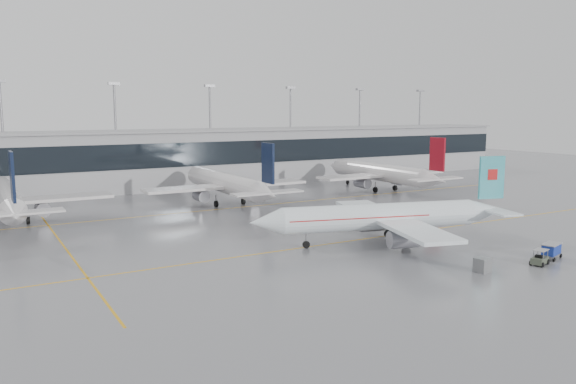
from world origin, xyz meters
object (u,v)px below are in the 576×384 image
baggage_cart (551,250)px  baggage_tug (540,260)px  air_canada_jet (389,217)px  gse_unit (482,265)px

baggage_cart → baggage_tug: bearing=-180.0°
air_canada_jet → gse_unit: bearing=105.9°
air_canada_jet → gse_unit: air_canada_jet is taller
air_canada_jet → gse_unit: (0.12, -14.79, -2.63)m
baggage_cart → gse_unit: (-10.93, 0.21, -0.29)m
air_canada_jet → baggage_tug: 17.97m
gse_unit → air_canada_jet: bearing=83.5°
baggage_tug → baggage_cart: size_ratio=1.10×
baggage_tug → gse_unit: baggage_tug is taller
baggage_cart → gse_unit: 10.93m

